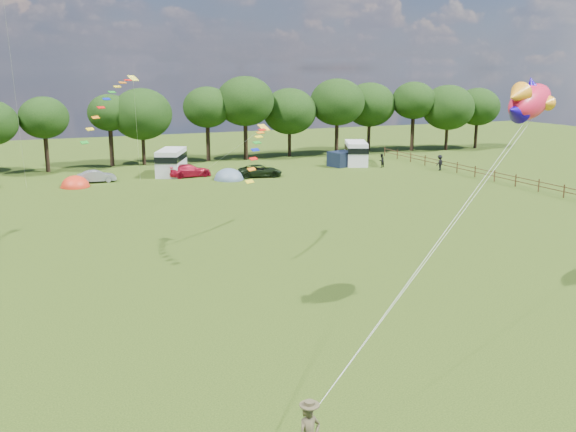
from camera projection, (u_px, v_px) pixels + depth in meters
name	position (u px, v px, depth m)	size (l,w,h in m)	color
ground_plane	(366.00, 355.00, 25.56)	(180.00, 180.00, 0.00)	black
tree_line	(173.00, 110.00, 75.46)	(102.98, 10.98, 10.27)	black
fence	(466.00, 168.00, 68.55)	(0.12, 33.12, 1.20)	#472D19
car_b	(97.00, 176.00, 64.10)	(1.28, 3.44, 1.21)	gray
car_c	(189.00, 171.00, 67.33)	(1.88, 4.48, 1.34)	#B10F26
car_d	(260.00, 171.00, 67.40)	(2.11, 4.66, 1.27)	black
campervan_c	(171.00, 161.00, 68.47)	(4.51, 6.08, 2.74)	silver
campervan_d	(356.00, 152.00, 75.96)	(4.37, 5.99, 2.70)	white
tent_orange	(75.00, 187.00, 61.73)	(2.78, 3.04, 2.17)	red
tent_greyblue	(229.00, 179.00, 65.84)	(3.08, 3.37, 2.29)	slate
awning_navy	(342.00, 159.00, 74.63)	(2.76, 2.24, 1.72)	black
fish_kite	(527.00, 102.00, 28.66)	(4.29, 2.90, 2.28)	red
streamer_kite_b	(114.00, 97.00, 39.10)	(4.29, 4.64, 3.79)	#FFF135
streamer_kite_c	(258.00, 143.00, 38.02)	(3.24, 4.95, 2.82)	yellow
walker_a	(381.00, 161.00, 73.79)	(0.76, 0.47, 1.56)	black
walker_b	(440.00, 163.00, 71.58)	(1.13, 0.52, 1.75)	black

